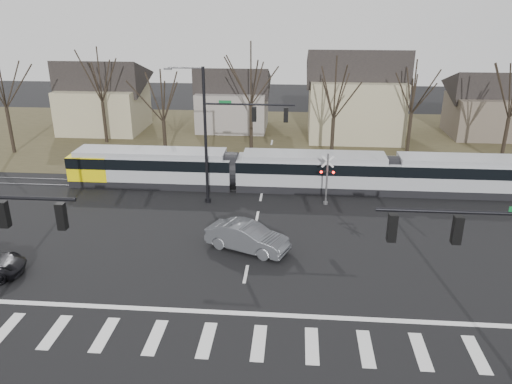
{
  "coord_description": "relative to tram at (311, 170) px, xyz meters",
  "views": [
    {
      "loc": [
        2.6,
        -22.58,
        14.56
      ],
      "look_at": [
        0.0,
        9.0,
        2.3
      ],
      "focal_mm": 35.0,
      "sensor_mm": 36.0,
      "label": 1
    }
  ],
  "objects": [
    {
      "name": "rail_pair",
      "position": [
        -3.92,
        -0.2,
        -1.61
      ],
      "size": [
        90.0,
        1.52,
        0.06
      ],
      "color": "#59595E",
      "rests_on": "ground"
    },
    {
      "name": "house_d",
      "position": [
        20.08,
        19.0,
        2.33
      ],
      "size": [
        8.64,
        7.56,
        7.65
      ],
      "color": "brown",
      "rests_on": "ground"
    },
    {
      "name": "signal_pole_near_right",
      "position": [
        6.19,
        -22.0,
        3.53
      ],
      "size": [
        6.72,
        0.44,
        8.0
      ],
      "color": "black",
      "rests_on": "ground"
    },
    {
      "name": "lane_dashes",
      "position": [
        -3.92,
        -0.0,
        -1.63
      ],
      "size": [
        0.18,
        30.0,
        0.01
      ],
      "color": "silver",
      "rests_on": "ground"
    },
    {
      "name": "house_b",
      "position": [
        -8.92,
        20.0,
        2.33
      ],
      "size": [
        8.64,
        7.56,
        7.65
      ],
      "color": "gray",
      "rests_on": "ground"
    },
    {
      "name": "sedan",
      "position": [
        -4.13,
        -11.01,
        -0.78
      ],
      "size": [
        5.47,
        6.48,
        1.72
      ],
      "primitive_type": "imported",
      "rotation": [
        0.0,
        0.0,
        1.18
      ],
      "color": "#4A4C51",
      "rests_on": "ground"
    },
    {
      "name": "tram",
      "position": [
        0.0,
        0.0,
        0.0
      ],
      "size": [
        39.71,
        2.95,
        3.01
      ],
      "color": "gray",
      "rests_on": "ground"
    },
    {
      "name": "signal_pole_far",
      "position": [
        -6.33,
        -3.5,
        4.06
      ],
      "size": [
        9.28,
        0.44,
        10.2
      ],
      "color": "black",
      "rests_on": "ground"
    },
    {
      "name": "stop_line",
      "position": [
        -3.92,
        -17.8,
        -1.63
      ],
      "size": [
        28.0,
        0.35,
        0.01
      ],
      "primitive_type": "cube",
      "color": "silver",
      "rests_on": "ground"
    },
    {
      "name": "grass_verge",
      "position": [
        -3.92,
        16.0,
        -1.64
      ],
      "size": [
        140.0,
        28.0,
        0.01
      ],
      "primitive_type": "cube",
      "color": "#38331E",
      "rests_on": "ground"
    },
    {
      "name": "tree_row",
      "position": [
        -1.92,
        10.0,
        3.36
      ],
      "size": [
        59.2,
        7.2,
        10.0
      ],
      "color": "black",
      "rests_on": "ground"
    },
    {
      "name": "house_a",
      "position": [
        -23.92,
        18.0,
        2.82
      ],
      "size": [
        9.72,
        8.64,
        8.6
      ],
      "color": "gray",
      "rests_on": "ground"
    },
    {
      "name": "ground",
      "position": [
        -3.92,
        -16.0,
        -1.64
      ],
      "size": [
        140.0,
        140.0,
        0.0
      ],
      "primitive_type": "plane",
      "color": "black"
    },
    {
      "name": "house_c",
      "position": [
        5.08,
        17.0,
        3.59
      ],
      "size": [
        10.8,
        8.64,
        10.1
      ],
      "color": "gray",
      "rests_on": "ground"
    },
    {
      "name": "crosswalk",
      "position": [
        -3.92,
        -20.0,
        -1.63
      ],
      "size": [
        27.0,
        2.6,
        0.01
      ],
      "color": "silver",
      "rests_on": "ground"
    },
    {
      "name": "rail_crossing_signal",
      "position": [
        1.08,
        -3.21,
        0.25
      ],
      "size": [
        1.08,
        0.36,
        4.0
      ],
      "color": "#59595B",
      "rests_on": "ground"
    }
  ]
}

